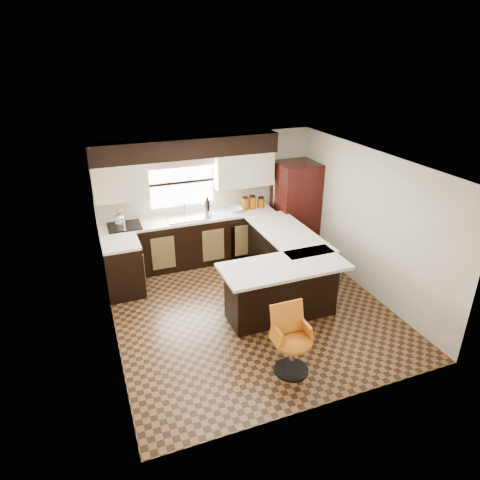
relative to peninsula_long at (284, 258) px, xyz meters
name	(u,v)px	position (x,y,z in m)	size (l,w,h in m)	color
floor	(250,308)	(-0.90, -0.62, -0.45)	(4.40, 4.40, 0.00)	#49301A
ceiling	(252,163)	(-0.90, -0.62, 1.95)	(4.40, 4.40, 0.00)	silver
wall_back	(208,197)	(-0.90, 1.58, 0.75)	(4.40, 4.40, 0.00)	beige
wall_front	(329,322)	(-0.90, -2.83, 0.75)	(4.40, 4.40, 0.00)	beige
wall_left	(106,265)	(-3.00, -0.62, 0.75)	(4.40, 4.40, 0.00)	beige
wall_right	(367,222)	(1.20, -0.62, 0.75)	(4.40, 4.40, 0.00)	beige
base_cab_back	(191,241)	(-1.35, 1.28, 0.00)	(3.30, 0.60, 0.90)	black
base_cab_left	(123,268)	(-2.70, 0.62, 0.00)	(0.60, 0.70, 0.90)	black
counter_back	(190,219)	(-1.35, 1.28, 0.47)	(3.30, 0.60, 0.04)	silver
counter_left	(120,243)	(-2.70, 0.62, 0.47)	(0.60, 0.70, 0.04)	silver
soffit	(187,148)	(-1.30, 1.40, 1.77)	(3.40, 0.35, 0.36)	black
upper_cab_left	(120,182)	(-2.52, 1.40, 1.27)	(0.94, 0.35, 0.64)	beige
upper_cab_right	(244,170)	(-0.22, 1.40, 1.27)	(1.14, 0.35, 0.64)	beige
window_pane	(182,182)	(-1.40, 1.56, 1.10)	(1.20, 0.02, 0.90)	white
valance	(181,162)	(-1.40, 1.52, 1.49)	(1.30, 0.06, 0.18)	#D19B93
sink	(187,217)	(-1.40, 1.25, 0.51)	(0.75, 0.45, 0.03)	#B2B2B7
dishwasher	(245,240)	(-0.35, 0.99, -0.02)	(0.58, 0.03, 0.78)	black
cooktop	(124,226)	(-2.55, 1.25, 0.51)	(0.58, 0.50, 0.03)	black
peninsula_long	(284,258)	(0.00, 0.00, 0.00)	(0.60, 1.95, 0.90)	black
peninsula_return	(281,291)	(-0.53, -0.97, 0.00)	(1.65, 0.60, 0.90)	black
counter_pen_long	(288,233)	(0.05, 0.00, 0.47)	(0.84, 1.95, 0.04)	silver
counter_pen_return	(284,266)	(-0.55, -1.06, 0.47)	(1.89, 0.84, 0.04)	silver
refrigerator	(295,207)	(0.79, 1.14, 0.46)	(0.78, 0.75, 1.82)	black
bar_chair	(293,342)	(-0.94, -2.17, 0.01)	(0.49, 0.49, 0.93)	orange
kettle	(120,220)	(-2.62, 1.26, 0.64)	(0.18, 0.18, 0.24)	silver
percolator	(207,207)	(-1.00, 1.28, 0.65)	(0.15, 0.15, 0.32)	silver
mixing_bowl	(235,210)	(-0.44, 1.28, 0.53)	(0.27, 0.27, 0.07)	white
canister_large	(245,204)	(-0.23, 1.30, 0.61)	(0.13, 0.13, 0.24)	#974604
canister_med	(252,203)	(-0.08, 1.30, 0.61)	(0.14, 0.14, 0.24)	#974604
canister_small	(261,203)	(0.11, 1.30, 0.59)	(0.14, 0.14, 0.19)	#974604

